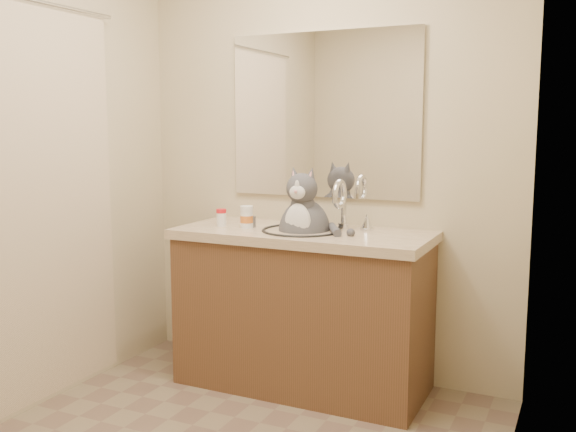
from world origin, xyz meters
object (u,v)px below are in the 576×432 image
object	(u,v)px
pill_bottle_redcap	(221,217)
pill_bottle_orange	(247,217)
grey_canister	(252,222)
cat	(304,227)

from	to	relation	value
pill_bottle_redcap	pill_bottle_orange	size ratio (longest dim) A/B	0.79
pill_bottle_redcap	pill_bottle_orange	xyz separation A→B (m)	(0.16, 0.00, 0.01)
pill_bottle_orange	pill_bottle_redcap	bearing A→B (deg)	-178.72
pill_bottle_redcap	pill_bottle_orange	bearing A→B (deg)	1.28
grey_canister	cat	bearing A→B (deg)	4.20
cat	pill_bottle_redcap	bearing A→B (deg)	-175.60
pill_bottle_redcap	grey_canister	xyz separation A→B (m)	(0.17, 0.04, -0.02)
pill_bottle_redcap	pill_bottle_orange	world-z (taller)	pill_bottle_orange
pill_bottle_orange	grey_canister	world-z (taller)	pill_bottle_orange
cat	pill_bottle_redcap	world-z (taller)	cat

